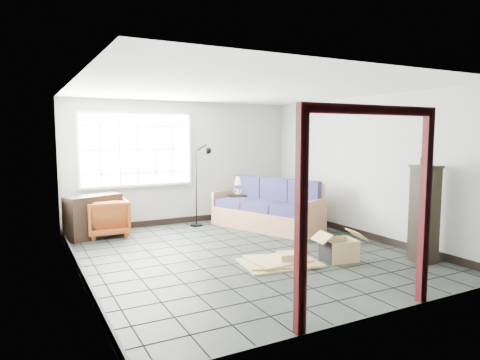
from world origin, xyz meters
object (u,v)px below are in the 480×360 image
armchair (107,216)px  tall_shelf (424,213)px  futon_sofa (269,210)px  side_table (240,198)px

armchair → tall_shelf: (3.86, -3.94, 0.36)m
futon_sofa → armchair: bearing=142.9°
futon_sofa → side_table: bearing=76.3°
armchair → tall_shelf: size_ratio=0.53×
futon_sofa → side_table: size_ratio=3.51×
side_table → tall_shelf: (0.95, -4.06, 0.24)m
side_table → armchair: bearing=-177.6°
armchair → futon_sofa: bearing=166.8°
armchair → side_table: bearing=-174.8°
side_table → tall_shelf: size_ratio=0.48×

